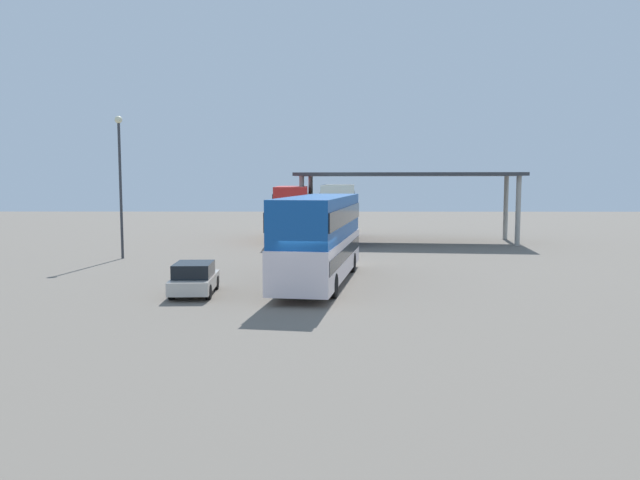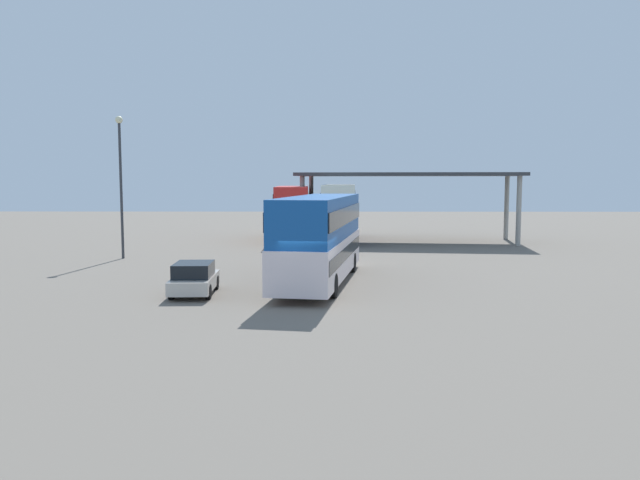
{
  "view_description": "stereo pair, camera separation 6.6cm",
  "coord_description": "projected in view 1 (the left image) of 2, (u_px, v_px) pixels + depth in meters",
  "views": [
    {
      "loc": [
        0.45,
        -23.78,
        4.75
      ],
      "look_at": [
        0.27,
        4.59,
        2.0
      ],
      "focal_mm": 34.72,
      "sensor_mm": 36.0,
      "label": 1
    },
    {
      "loc": [
        0.51,
        -23.78,
        4.75
      ],
      "look_at": [
        0.27,
        4.59,
        2.0
      ],
      "focal_mm": 34.72,
      "sensor_mm": 36.0,
      "label": 2
    }
  ],
  "objects": [
    {
      "name": "ground_plane",
      "position": [
        312.0,
        302.0,
        24.13
      ],
      "size": [
        140.0,
        140.0,
        0.0
      ],
      "primitive_type": "plane",
      "color": "#6E665B"
    },
    {
      "name": "double_decker_main",
      "position": [
        320.0,
        235.0,
        28.49
      ],
      "size": [
        4.22,
        11.81,
        4.02
      ],
      "rotation": [
        0.0,
        0.0,
        1.42
      ],
      "color": "silver",
      "rests_on": "ground_plane"
    },
    {
      "name": "double_decker_near_canopy",
      "position": [
        292.0,
        211.0,
        49.06
      ],
      "size": [
        2.84,
        10.42,
        4.26
      ],
      "rotation": [
        0.0,
        0.0,
        1.6
      ],
      "color": "orange",
      "rests_on": "ground_plane"
    },
    {
      "name": "lamppost_tall",
      "position": [
        120.0,
        171.0,
        37.13
      ],
      "size": [
        0.44,
        0.44,
        8.56
      ],
      "color": "#33353A",
      "rests_on": "ground_plane"
    },
    {
      "name": "double_decker_mid_row",
      "position": [
        339.0,
        210.0,
        48.7
      ],
      "size": [
        3.0,
        11.11,
        4.39
      ],
      "rotation": [
        0.0,
        0.0,
        1.52
      ],
      "color": "navy",
      "rests_on": "ground_plane"
    },
    {
      "name": "parked_hatchback",
      "position": [
        194.0,
        279.0,
        25.72
      ],
      "size": [
        1.79,
        3.77,
        1.35
      ],
      "rotation": [
        0.0,
        0.0,
        1.61
      ],
      "color": "beige",
      "rests_on": "ground_plane"
    },
    {
      "name": "depot_canopy",
      "position": [
        407.0,
        178.0,
        47.76
      ],
      "size": [
        17.59,
        8.06,
        5.32
      ],
      "rotation": [
        0.0,
        0.0,
        -0.11
      ],
      "color": "#33353A",
      "rests_on": "ground_plane"
    }
  ]
}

